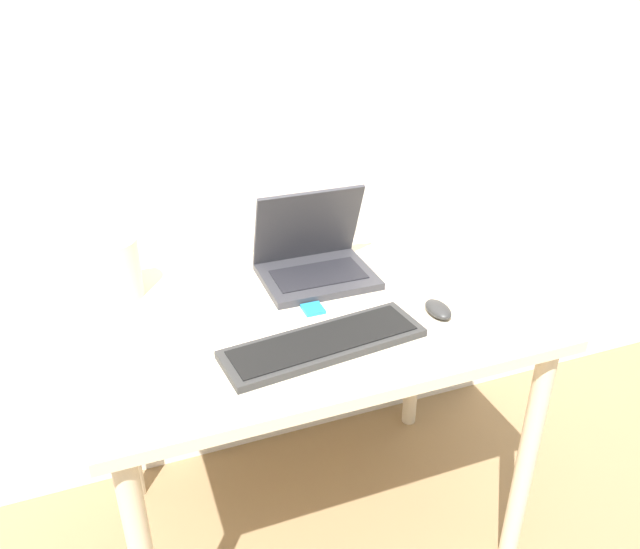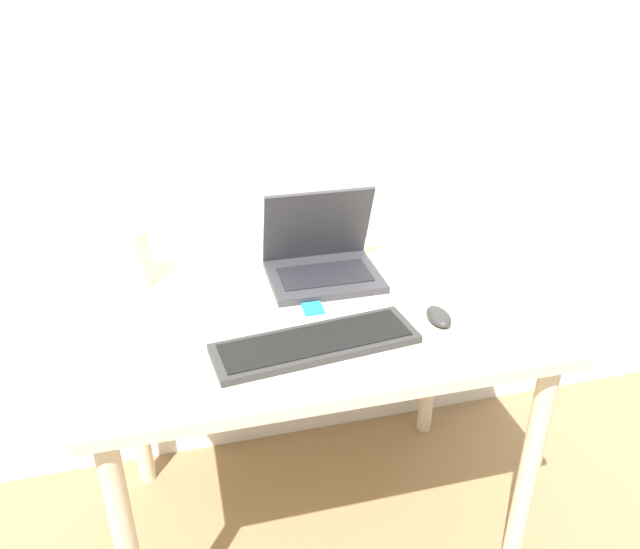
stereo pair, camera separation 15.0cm
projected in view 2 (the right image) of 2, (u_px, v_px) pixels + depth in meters
wall_back at (274, 76)px, 1.69m from camera, size 6.00×0.05×2.50m
desk at (312, 343)px, 1.60m from camera, size 1.09×0.72×0.76m
laptop at (321, 258)px, 1.68m from camera, size 0.29×0.24×0.24m
keyboard at (316, 343)px, 1.40m from camera, size 0.48×0.20×0.02m
mouse at (439, 316)px, 1.49m from camera, size 0.05×0.09×0.03m
vase at (124, 247)px, 1.61m from camera, size 0.13×0.13×0.22m
mp3_player at (312, 309)px, 1.54m from camera, size 0.05×0.05×0.01m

